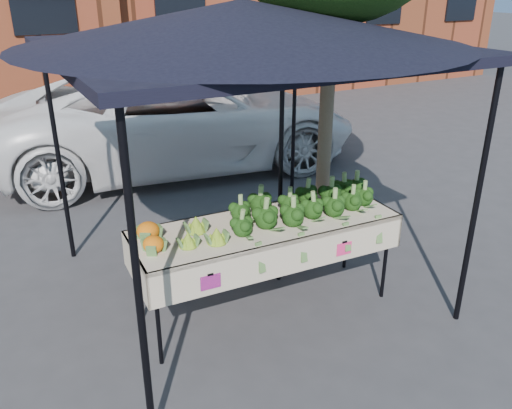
% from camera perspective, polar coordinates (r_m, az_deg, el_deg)
% --- Properties ---
extents(ground, '(90.00, 90.00, 0.00)m').
position_cam_1_polar(ground, '(4.95, 0.79, -12.31)').
color(ground, '#323235').
extents(table, '(2.43, 0.89, 0.90)m').
position_cam_1_polar(table, '(4.85, 1.12, -6.81)').
color(table, beige).
rests_on(table, ground).
extents(canopy, '(3.16, 3.16, 2.74)m').
position_cam_1_polar(canopy, '(4.87, -1.29, 5.20)').
color(canopy, black).
rests_on(canopy, ground).
extents(broccoli_heap, '(1.59, 0.56, 0.25)m').
position_cam_1_polar(broccoli_heap, '(4.80, 5.10, 0.39)').
color(broccoli_heap, black).
rests_on(broccoli_heap, table).
extents(romanesco_cluster, '(0.42, 0.46, 0.19)m').
position_cam_1_polar(romanesco_cluster, '(4.33, -6.44, -2.69)').
color(romanesco_cluster, '#93A428').
rests_on(romanesco_cluster, table).
extents(cauliflower_pair, '(0.22, 0.42, 0.17)m').
position_cam_1_polar(cauliflower_pair, '(4.30, -11.41, -3.37)').
color(cauliflower_pair, orange).
rests_on(cauliflower_pair, table).
extents(street_tree, '(2.20, 2.20, 4.34)m').
position_cam_1_polar(street_tree, '(5.49, 7.98, 15.59)').
color(street_tree, '#1E4C14').
rests_on(street_tree, ground).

